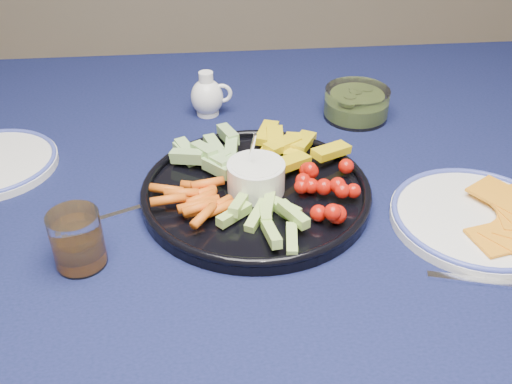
{
  "coord_description": "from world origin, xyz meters",
  "views": [
    {
      "loc": [
        0.04,
        -0.8,
        1.26
      ],
      "look_at": [
        0.11,
        -0.08,
        0.76
      ],
      "focal_mm": 40.0,
      "sensor_mm": 36.0,
      "label": 1
    }
  ],
  "objects": [
    {
      "name": "fork_left",
      "position": [
        -0.08,
        -0.1,
        0.75
      ],
      "size": [
        0.14,
        0.07,
        0.0
      ],
      "color": "white",
      "rests_on": "dining_table"
    },
    {
      "name": "crudite_platter",
      "position": [
        0.11,
        -0.08,
        0.77
      ],
      "size": [
        0.35,
        0.35,
        0.11
      ],
      "color": "black",
      "rests_on": "dining_table"
    },
    {
      "name": "creamer_pitcher",
      "position": [
        0.05,
        0.21,
        0.78
      ],
      "size": [
        0.08,
        0.06,
        0.09
      ],
      "color": "white",
      "rests_on": "dining_table"
    },
    {
      "name": "juice_tumbler",
      "position": [
        -0.14,
        -0.21,
        0.78
      ],
      "size": [
        0.07,
        0.07,
        0.08
      ],
      "color": "white",
      "rests_on": "dining_table"
    },
    {
      "name": "cheese_plate",
      "position": [
        0.43,
        -0.18,
        0.76
      ],
      "size": [
        0.25,
        0.25,
        0.03
      ],
      "color": "white",
      "rests_on": "dining_table"
    },
    {
      "name": "pickle_bowl",
      "position": [
        0.33,
        0.17,
        0.77
      ],
      "size": [
        0.12,
        0.12,
        0.06
      ],
      "color": "white",
      "rests_on": "dining_table"
    },
    {
      "name": "dining_table",
      "position": [
        0.0,
        0.0,
        0.66
      ],
      "size": [
        1.67,
        1.07,
        0.75
      ],
      "color": "#462E17",
      "rests_on": "ground"
    }
  ]
}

